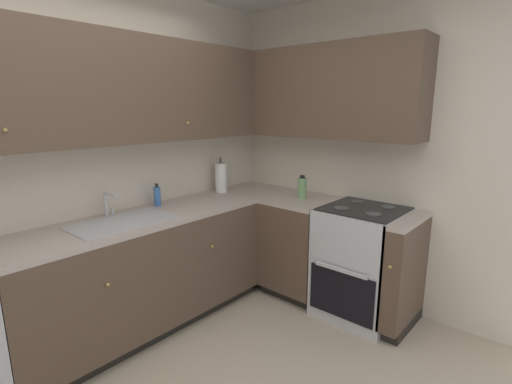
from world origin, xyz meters
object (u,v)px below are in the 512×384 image
at_px(oven_range, 361,261).
at_px(soap_bottle, 157,196).
at_px(oil_bottle, 302,188).
at_px(paper_towel_roll, 221,178).

relative_size(oven_range, soap_bottle, 5.65).
bearing_deg(oil_bottle, paper_towel_roll, 112.24).
height_order(oven_range, paper_towel_roll, paper_towel_roll).
relative_size(oven_range, paper_towel_roll, 3.10).
bearing_deg(oven_range, soap_bottle, 127.31).
bearing_deg(paper_towel_roll, soap_bottle, 178.39).
xyz_separation_m(oven_range, soap_bottle, (-1.03, 1.35, 0.53)).
xyz_separation_m(paper_towel_roll, oil_bottle, (0.30, -0.74, -0.05)).
distance_m(oven_range, soap_bottle, 1.78).
bearing_deg(paper_towel_roll, oven_range, -76.49).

